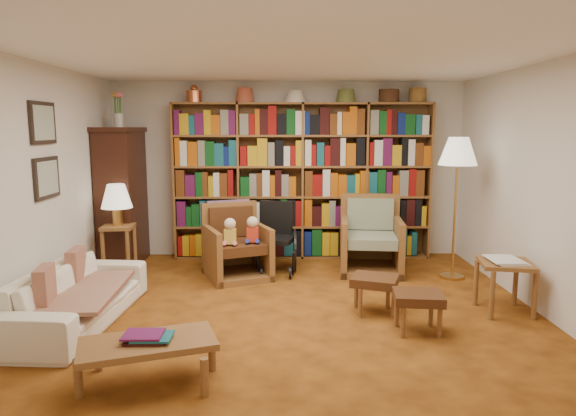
{
  "coord_description": "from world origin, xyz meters",
  "views": [
    {
      "loc": [
        -0.1,
        -4.91,
        1.85
      ],
      "look_at": [
        -0.03,
        0.6,
        0.99
      ],
      "focal_mm": 32.0,
      "sensor_mm": 36.0,
      "label": 1
    }
  ],
  "objects_px": {
    "coffee_table": "(148,346)",
    "side_table_papers": "(506,270)",
    "armchair_sage": "(370,242)",
    "footstool_b": "(418,300)",
    "sofa": "(77,296)",
    "wheelchair": "(276,240)",
    "footstool_a": "(375,283)",
    "floor_lamp": "(458,157)",
    "armchair_leather": "(238,246)",
    "side_table_lamp": "(119,240)"
  },
  "relations": [
    {
      "from": "coffee_table",
      "to": "side_table_papers",
      "type": "bearing_deg",
      "value": 23.77
    },
    {
      "from": "armchair_sage",
      "to": "coffee_table",
      "type": "xyz_separation_m",
      "value": [
        -2.13,
        -3.02,
        -0.09
      ]
    },
    {
      "from": "footstool_b",
      "to": "coffee_table",
      "type": "height_order",
      "value": "coffee_table"
    },
    {
      "from": "sofa",
      "to": "armchair_sage",
      "type": "distance_m",
      "value": 3.61
    },
    {
      "from": "wheelchair",
      "to": "footstool_b",
      "type": "xyz_separation_m",
      "value": [
        1.31,
        -2.05,
        -0.11
      ]
    },
    {
      "from": "footstool_a",
      "to": "armchair_sage",
      "type": "bearing_deg",
      "value": 82.2
    },
    {
      "from": "wheelchair",
      "to": "floor_lamp",
      "type": "relative_size",
      "value": 0.52
    },
    {
      "from": "wheelchair",
      "to": "side_table_papers",
      "type": "distance_m",
      "value": 2.79
    },
    {
      "from": "footstool_a",
      "to": "side_table_papers",
      "type": "bearing_deg",
      "value": -0.48
    },
    {
      "from": "armchair_leather",
      "to": "armchair_sage",
      "type": "distance_m",
      "value": 1.72
    },
    {
      "from": "sofa",
      "to": "side_table_lamp",
      "type": "bearing_deg",
      "value": 7.49
    },
    {
      "from": "side_table_lamp",
      "to": "wheelchair",
      "type": "relative_size",
      "value": 0.71
    },
    {
      "from": "side_table_lamp",
      "to": "wheelchair",
      "type": "distance_m",
      "value": 1.99
    },
    {
      "from": "wheelchair",
      "to": "side_table_papers",
      "type": "xyz_separation_m",
      "value": [
        2.32,
        -1.56,
        0.03
      ]
    },
    {
      "from": "side_table_lamp",
      "to": "coffee_table",
      "type": "distance_m",
      "value": 3.02
    },
    {
      "from": "sofa",
      "to": "armchair_sage",
      "type": "xyz_separation_m",
      "value": [
        3.11,
        1.83,
        0.1
      ]
    },
    {
      "from": "side_table_lamp",
      "to": "sofa",
      "type": "bearing_deg",
      "value": -86.48
    },
    {
      "from": "armchair_sage",
      "to": "floor_lamp",
      "type": "relative_size",
      "value": 0.56
    },
    {
      "from": "armchair_leather",
      "to": "wheelchair",
      "type": "xyz_separation_m",
      "value": [
        0.48,
        0.2,
        0.03
      ]
    },
    {
      "from": "floor_lamp",
      "to": "side_table_lamp",
      "type": "bearing_deg",
      "value": 177.59
    },
    {
      "from": "armchair_leather",
      "to": "floor_lamp",
      "type": "xyz_separation_m",
      "value": [
        2.68,
        -0.14,
        1.12
      ]
    },
    {
      "from": "sofa",
      "to": "floor_lamp",
      "type": "height_order",
      "value": "floor_lamp"
    },
    {
      "from": "coffee_table",
      "to": "footstool_a",
      "type": "bearing_deg",
      "value": 36.78
    },
    {
      "from": "side_table_papers",
      "to": "armchair_leather",
      "type": "bearing_deg",
      "value": 154.09
    },
    {
      "from": "wheelchair",
      "to": "sofa",
      "type": "bearing_deg",
      "value": -136.38
    },
    {
      "from": "side_table_lamp",
      "to": "footstool_a",
      "type": "height_order",
      "value": "side_table_lamp"
    },
    {
      "from": "floor_lamp",
      "to": "footstool_b",
      "type": "height_order",
      "value": "floor_lamp"
    },
    {
      "from": "side_table_lamp",
      "to": "side_table_papers",
      "type": "distance_m",
      "value": 4.52
    },
    {
      "from": "floor_lamp",
      "to": "side_table_papers",
      "type": "relative_size",
      "value": 3.03
    },
    {
      "from": "footstool_a",
      "to": "footstool_b",
      "type": "xyz_separation_m",
      "value": [
        0.3,
        -0.5,
        -0.0
      ]
    },
    {
      "from": "side_table_lamp",
      "to": "side_table_papers",
      "type": "height_order",
      "value": "side_table_lamp"
    },
    {
      "from": "side_table_lamp",
      "to": "coffee_table",
      "type": "relative_size",
      "value": 0.6
    },
    {
      "from": "floor_lamp",
      "to": "coffee_table",
      "type": "distance_m",
      "value": 4.25
    },
    {
      "from": "floor_lamp",
      "to": "armchair_sage",
      "type": "bearing_deg",
      "value": 158.75
    },
    {
      "from": "sofa",
      "to": "footstool_a",
      "type": "bearing_deg",
      "value": -81.16
    },
    {
      "from": "wheelchair",
      "to": "side_table_lamp",
      "type": "bearing_deg",
      "value": -175.24
    },
    {
      "from": "side_table_papers",
      "to": "armchair_sage",
      "type": "bearing_deg",
      "value": 124.4
    },
    {
      "from": "floor_lamp",
      "to": "footstool_a",
      "type": "xyz_separation_m",
      "value": [
        -1.19,
        -1.21,
        -1.2
      ]
    },
    {
      "from": "sofa",
      "to": "floor_lamp",
      "type": "relative_size",
      "value": 1.07
    },
    {
      "from": "side_table_lamp",
      "to": "footstool_b",
      "type": "distance_m",
      "value": 3.8
    },
    {
      "from": "sofa",
      "to": "armchair_leather",
      "type": "relative_size",
      "value": 1.86
    },
    {
      "from": "side_table_lamp",
      "to": "armchair_leather",
      "type": "bearing_deg",
      "value": -1.32
    },
    {
      "from": "floor_lamp",
      "to": "armchair_leather",
      "type": "bearing_deg",
      "value": 176.97
    },
    {
      "from": "side_table_lamp",
      "to": "footstool_a",
      "type": "relative_size",
      "value": 1.18
    },
    {
      "from": "footstool_a",
      "to": "footstool_b",
      "type": "distance_m",
      "value": 0.59
    },
    {
      "from": "side_table_lamp",
      "to": "floor_lamp",
      "type": "bearing_deg",
      "value": -2.41
    },
    {
      "from": "coffee_table",
      "to": "footstool_b",
      "type": "bearing_deg",
      "value": 22.66
    },
    {
      "from": "floor_lamp",
      "to": "coffee_table",
      "type": "xyz_separation_m",
      "value": [
        -3.11,
        -2.64,
        -1.22
      ]
    },
    {
      "from": "wheelchair",
      "to": "armchair_leather",
      "type": "bearing_deg",
      "value": -157.32
    },
    {
      "from": "wheelchair",
      "to": "footstool_a",
      "type": "relative_size",
      "value": 1.66
    }
  ]
}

